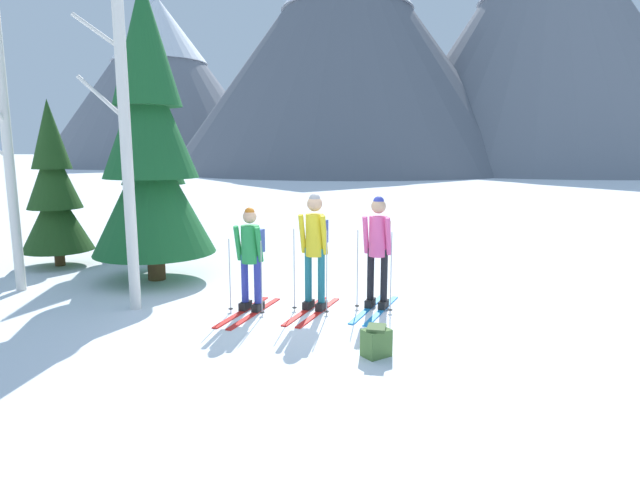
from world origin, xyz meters
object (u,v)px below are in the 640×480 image
Objects in this scene: skier_in_pink at (378,245)px; birch_tree_slender at (125,140)px; pine_tree_near at (150,147)px; skier_in_green at (251,254)px; skier_in_yellow at (315,244)px; birch_tree_tall at (8,154)px; pine_tree_far at (54,191)px; pine_tree_mid at (153,164)px; backpack_on_snow_front at (376,341)px.

birch_tree_slender reaches higher than skier_in_pink.
birch_tree_slender is (0.62, -1.83, 0.09)m from pine_tree_near.
birch_tree_slender is at bearing -171.32° from skier_in_green.
birch_tree_tall reaches higher than skier_in_yellow.
pine_tree_far is at bearing 165.23° from pine_tree_near.
backpack_on_snow_front is at bearing -42.87° from pine_tree_mid.
pine_tree_far is 4.29m from birch_tree_slender.
skier_in_green is 0.31× the size of pine_tree_near.
skier_in_green is 0.48× the size of pine_tree_far.
skier_in_yellow is 3.96m from pine_tree_near.
skier_in_green is at bearing -23.59° from pine_tree_far.
skier_in_pink is at bearing -12.92° from pine_tree_near.
pine_tree_mid reaches higher than pine_tree_far.
birch_tree_tall is (-4.46, 0.31, 1.51)m from skier_in_green.
pine_tree_far reaches higher than skier_in_green.
skier_in_yellow is at bearing 14.64° from skier_in_green.
skier_in_yellow is 0.36× the size of birch_tree_slender.
backpack_on_snow_front is (6.56, -1.75, -2.23)m from birch_tree_tall.
pine_tree_near is 5.94m from backpack_on_snow_front.
skier_in_green is at bearing -31.99° from pine_tree_near.
pine_tree_far is (-2.69, 0.71, -0.92)m from pine_tree_near.
pine_tree_mid is 0.98× the size of birch_tree_tall.
pine_tree_far reaches higher than skier_in_pink.
pine_tree_mid is 8.35m from backpack_on_snow_front.
skier_in_green is 5.68m from pine_tree_far.
pine_tree_mid is at bearing 137.13° from backpack_on_snow_front.
pine_tree_far is 8.91× the size of backpack_on_snow_front.
pine_tree_far is at bearing -125.64° from pine_tree_mid.
skier_in_yellow is 0.38× the size of birch_tree_tall.
birch_tree_slender is at bearing -37.47° from pine_tree_far.
pine_tree_mid is (-5.76, 3.54, 1.13)m from skier_in_pink.
backpack_on_snow_front is at bearing -16.37° from birch_tree_slender.
skier_in_pink is 0.38× the size of pine_tree_mid.
skier_in_yellow is at bearing -20.69° from pine_tree_near.
skier_in_green is 1.98m from skier_in_pink.
skier_in_pink is at bearing -31.57° from pine_tree_mid.
birch_tree_slender is (-1.85, -0.28, 1.72)m from skier_in_green.
pine_tree_near is 1.07× the size of birch_tree_slender.
pine_tree_far is at bearing 153.00° from backpack_on_snow_front.
birch_tree_slender reaches higher than pine_tree_mid.
birch_tree_tall is (-6.37, -0.23, 1.40)m from skier_in_pink.
skier_in_yellow is 2.22m from backpack_on_snow_front.
skier_in_yellow is 0.33× the size of pine_tree_near.
pine_tree_near is at bearing 167.08° from skier_in_pink.
skier_in_yellow is 3.27m from birch_tree_slender.
pine_tree_mid is 0.91× the size of birch_tree_slender.
birch_tree_slender is (2.00, -4.36, 0.48)m from pine_tree_mid.
birch_tree_tall is 7.15m from backpack_on_snow_front.
birch_tree_tall is at bearing 167.20° from birch_tree_slender.
pine_tree_near reaches higher than backpack_on_snow_front.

